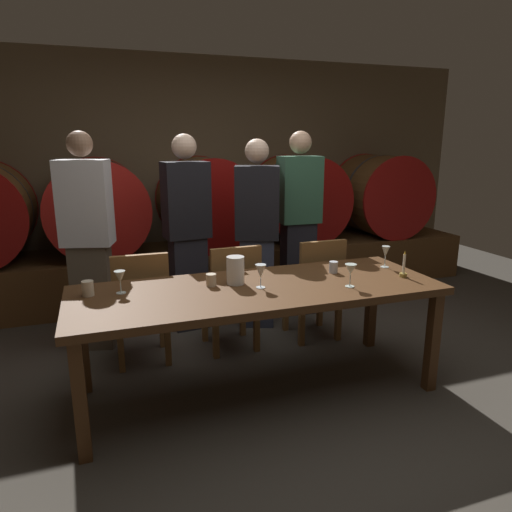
# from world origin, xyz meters

# --- Properties ---
(ground_plane) EXTENTS (8.92, 8.92, 0.00)m
(ground_plane) POSITION_xyz_m (0.00, 0.00, 0.00)
(ground_plane) COLOR #3F3A33
(back_wall) EXTENTS (6.86, 0.24, 2.57)m
(back_wall) POSITION_xyz_m (0.00, 2.78, 1.29)
(back_wall) COLOR brown
(back_wall) RESTS_ON ground
(barrel_shelf) EXTENTS (6.18, 0.90, 0.51)m
(barrel_shelf) POSITION_xyz_m (0.00, 2.23, 0.26)
(barrel_shelf) COLOR brown
(barrel_shelf) RESTS_ON ground
(wine_barrel_left) EXTENTS (0.98, 0.84, 0.98)m
(wine_barrel_left) POSITION_xyz_m (-1.11, 2.23, 1.00)
(wine_barrel_left) COLOR #513319
(wine_barrel_left) RESTS_ON barrel_shelf
(wine_barrel_center) EXTENTS (0.98, 0.84, 0.98)m
(wine_barrel_center) POSITION_xyz_m (0.01, 2.23, 1.00)
(wine_barrel_center) COLOR brown
(wine_barrel_center) RESTS_ON barrel_shelf
(wine_barrel_right) EXTENTS (0.98, 0.84, 0.98)m
(wine_barrel_right) POSITION_xyz_m (1.09, 2.23, 1.00)
(wine_barrel_right) COLOR brown
(wine_barrel_right) RESTS_ON barrel_shelf
(wine_barrel_far_right) EXTENTS (0.98, 0.84, 0.98)m
(wine_barrel_far_right) POSITION_xyz_m (2.21, 2.23, 1.00)
(wine_barrel_far_right) COLOR brown
(wine_barrel_far_right) RESTS_ON barrel_shelf
(dining_table) EXTENTS (2.38, 0.86, 0.74)m
(dining_table) POSITION_xyz_m (-0.17, 0.03, 0.67)
(dining_table) COLOR #4C2D16
(dining_table) RESTS_ON ground
(chair_left) EXTENTS (0.41, 0.41, 0.88)m
(chair_left) POSITION_xyz_m (-0.86, 0.69, 0.49)
(chair_left) COLOR brown
(chair_left) RESTS_ON ground
(chair_center) EXTENTS (0.41, 0.41, 0.88)m
(chair_center) POSITION_xyz_m (-0.15, 0.69, 0.49)
(chair_center) COLOR brown
(chair_center) RESTS_ON ground
(chair_right) EXTENTS (0.40, 0.40, 0.88)m
(chair_right) POSITION_xyz_m (0.57, 0.67, 0.49)
(chair_right) COLOR brown
(chair_right) RESTS_ON ground
(guest_far_left) EXTENTS (0.43, 0.33, 1.73)m
(guest_far_left) POSITION_xyz_m (-1.20, 1.13, 0.89)
(guest_far_left) COLOR brown
(guest_far_left) RESTS_ON ground
(guest_center_left) EXTENTS (0.41, 0.29, 1.72)m
(guest_center_left) POSITION_xyz_m (-0.39, 1.27, 0.88)
(guest_center_left) COLOR black
(guest_center_left) RESTS_ON ground
(guest_center_right) EXTENTS (0.44, 0.35, 1.67)m
(guest_center_right) POSITION_xyz_m (0.21, 1.13, 0.86)
(guest_center_right) COLOR #33384C
(guest_center_right) RESTS_ON ground
(guest_far_right) EXTENTS (0.39, 0.25, 1.74)m
(guest_far_right) POSITION_xyz_m (0.68, 1.30, 0.90)
(guest_far_right) COLOR black
(guest_far_right) RESTS_ON ground
(candle_center) EXTENTS (0.05, 0.05, 0.19)m
(candle_center) POSITION_xyz_m (0.85, -0.09, 0.79)
(candle_center) COLOR olive
(candle_center) RESTS_ON dining_table
(pitcher) EXTENTS (0.12, 0.12, 0.18)m
(pitcher) POSITION_xyz_m (-0.29, 0.14, 0.83)
(pitcher) COLOR white
(pitcher) RESTS_ON dining_table
(wine_glass_far_left) EXTENTS (0.07, 0.07, 0.14)m
(wine_glass_far_left) POSITION_xyz_m (-1.02, 0.18, 0.84)
(wine_glass_far_left) COLOR silver
(wine_glass_far_left) RESTS_ON dining_table
(wine_glass_center_left) EXTENTS (0.07, 0.07, 0.15)m
(wine_glass_center_left) POSITION_xyz_m (-0.16, 0.00, 0.85)
(wine_glass_center_left) COLOR white
(wine_glass_center_left) RESTS_ON dining_table
(wine_glass_center_right) EXTENTS (0.08, 0.08, 0.15)m
(wine_glass_center_right) POSITION_xyz_m (0.39, -0.17, 0.85)
(wine_glass_center_right) COLOR silver
(wine_glass_center_right) RESTS_ON dining_table
(wine_glass_far_right) EXTENTS (0.06, 0.06, 0.16)m
(wine_glass_far_right) POSITION_xyz_m (0.88, 0.16, 0.85)
(wine_glass_far_right) COLOR silver
(wine_glass_far_right) RESTS_ON dining_table
(cup_left) EXTENTS (0.07, 0.07, 0.09)m
(cup_left) POSITION_xyz_m (-1.21, 0.20, 0.79)
(cup_left) COLOR beige
(cup_left) RESTS_ON dining_table
(cup_center) EXTENTS (0.07, 0.07, 0.08)m
(cup_center) POSITION_xyz_m (-0.45, 0.14, 0.78)
(cup_center) COLOR beige
(cup_center) RESTS_ON dining_table
(cup_right) EXTENTS (0.06, 0.06, 0.08)m
(cup_right) POSITION_xyz_m (0.45, 0.16, 0.78)
(cup_right) COLOR silver
(cup_right) RESTS_ON dining_table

